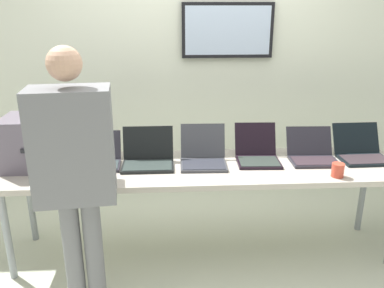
{
  "coord_description": "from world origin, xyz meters",
  "views": [
    {
      "loc": [
        -0.24,
        -2.73,
        1.85
      ],
      "look_at": [
        -0.08,
        0.03,
        0.89
      ],
      "focal_mm": 37.37,
      "sensor_mm": 36.0,
      "label": 1
    }
  ],
  "objects_px": {
    "laptop_station_1": "(148,157)",
    "person": "(75,165)",
    "laptop_station_5": "(361,151)",
    "workbench": "(203,172)",
    "equipment_box": "(33,142)",
    "laptop_station_0": "(97,158)",
    "laptop_station_4": "(312,153)",
    "laptop_station_3": "(257,153)",
    "laptop_station_2": "(204,155)",
    "coffee_mug": "(338,170)"
  },
  "relations": [
    {
      "from": "laptop_station_1",
      "to": "person",
      "type": "bearing_deg",
      "value": -118.76
    },
    {
      "from": "laptop_station_1",
      "to": "laptop_station_5",
      "type": "relative_size",
      "value": 1.01
    },
    {
      "from": "workbench",
      "to": "equipment_box",
      "type": "height_order",
      "value": "equipment_box"
    },
    {
      "from": "equipment_box",
      "to": "laptop_station_0",
      "type": "height_order",
      "value": "equipment_box"
    },
    {
      "from": "equipment_box",
      "to": "person",
      "type": "relative_size",
      "value": 0.24
    },
    {
      "from": "workbench",
      "to": "laptop_station_4",
      "type": "xyz_separation_m",
      "value": [
        0.84,
        0.07,
        0.1
      ]
    },
    {
      "from": "workbench",
      "to": "laptop_station_3",
      "type": "relative_size",
      "value": 7.8
    },
    {
      "from": "laptop_station_1",
      "to": "laptop_station_2",
      "type": "bearing_deg",
      "value": 1.02
    },
    {
      "from": "laptop_station_5",
      "to": "laptop_station_1",
      "type": "bearing_deg",
      "value": -178.6
    },
    {
      "from": "laptop_station_3",
      "to": "person",
      "type": "distance_m",
      "value": 1.41
    },
    {
      "from": "person",
      "to": "laptop_station_2",
      "type": "bearing_deg",
      "value": 40.93
    },
    {
      "from": "laptop_station_2",
      "to": "equipment_box",
      "type": "bearing_deg",
      "value": 179.47
    },
    {
      "from": "laptop_station_3",
      "to": "laptop_station_4",
      "type": "height_order",
      "value": "laptop_station_3"
    },
    {
      "from": "laptop_station_2",
      "to": "person",
      "type": "height_order",
      "value": "person"
    },
    {
      "from": "equipment_box",
      "to": "laptop_station_0",
      "type": "distance_m",
      "value": 0.47
    },
    {
      "from": "laptop_station_1",
      "to": "person",
      "type": "height_order",
      "value": "person"
    },
    {
      "from": "equipment_box",
      "to": "coffee_mug",
      "type": "bearing_deg",
      "value": -8.48
    },
    {
      "from": "person",
      "to": "workbench",
      "type": "bearing_deg",
      "value": 38.61
    },
    {
      "from": "laptop_station_0",
      "to": "laptop_station_4",
      "type": "xyz_separation_m",
      "value": [
        1.63,
        0.0,
        0.0
      ]
    },
    {
      "from": "equipment_box",
      "to": "laptop_station_5",
      "type": "height_order",
      "value": "equipment_box"
    },
    {
      "from": "equipment_box",
      "to": "laptop_station_5",
      "type": "xyz_separation_m",
      "value": [
        2.47,
        0.02,
        -0.13
      ]
    },
    {
      "from": "laptop_station_5",
      "to": "coffee_mug",
      "type": "height_order",
      "value": "laptop_station_5"
    },
    {
      "from": "workbench",
      "to": "laptop_station_1",
      "type": "relative_size",
      "value": 7.85
    },
    {
      "from": "laptop_station_1",
      "to": "laptop_station_4",
      "type": "xyz_separation_m",
      "value": [
        1.25,
        0.02,
        -0.01
      ]
    },
    {
      "from": "person",
      "to": "coffee_mug",
      "type": "distance_m",
      "value": 1.74
    },
    {
      "from": "laptop_station_5",
      "to": "coffee_mug",
      "type": "xyz_separation_m",
      "value": [
        -0.33,
        -0.34,
        -0.01
      ]
    },
    {
      "from": "laptop_station_1",
      "to": "person",
      "type": "relative_size",
      "value": 0.23
    },
    {
      "from": "equipment_box",
      "to": "person",
      "type": "height_order",
      "value": "person"
    },
    {
      "from": "workbench",
      "to": "person",
      "type": "distance_m",
      "value": 1.05
    },
    {
      "from": "laptop_station_4",
      "to": "workbench",
      "type": "bearing_deg",
      "value": -175.14
    },
    {
      "from": "coffee_mug",
      "to": "person",
      "type": "bearing_deg",
      "value": -167.6
    },
    {
      "from": "laptop_station_2",
      "to": "laptop_station_4",
      "type": "relative_size",
      "value": 1.01
    },
    {
      "from": "equipment_box",
      "to": "laptop_station_4",
      "type": "xyz_separation_m",
      "value": [
        2.08,
        0.0,
        -0.13
      ]
    },
    {
      "from": "laptop_station_4",
      "to": "person",
      "type": "xyz_separation_m",
      "value": [
        -1.62,
        -0.69,
        0.22
      ]
    },
    {
      "from": "laptop_station_1",
      "to": "laptop_station_4",
      "type": "bearing_deg",
      "value": 0.92
    },
    {
      "from": "laptop_station_0",
      "to": "coffee_mug",
      "type": "bearing_deg",
      "value": -10.68
    },
    {
      "from": "equipment_box",
      "to": "laptop_station_2",
      "type": "distance_m",
      "value": 1.25
    },
    {
      "from": "laptop_station_0",
      "to": "laptop_station_3",
      "type": "xyz_separation_m",
      "value": [
        1.21,
        0.02,
        0.01
      ]
    },
    {
      "from": "laptop_station_1",
      "to": "laptop_station_4",
      "type": "relative_size",
      "value": 1.05
    },
    {
      "from": "workbench",
      "to": "laptop_station_5",
      "type": "height_order",
      "value": "laptop_station_5"
    },
    {
      "from": "workbench",
      "to": "laptop_station_5",
      "type": "distance_m",
      "value": 1.24
    },
    {
      "from": "laptop_station_5",
      "to": "person",
      "type": "relative_size",
      "value": 0.22
    },
    {
      "from": "laptop_station_2",
      "to": "laptop_station_1",
      "type": "bearing_deg",
      "value": -178.98
    },
    {
      "from": "laptop_station_2",
      "to": "coffee_mug",
      "type": "distance_m",
      "value": 0.95
    },
    {
      "from": "laptop_station_0",
      "to": "laptop_station_3",
      "type": "height_order",
      "value": "laptop_station_3"
    },
    {
      "from": "laptop_station_4",
      "to": "person",
      "type": "height_order",
      "value": "person"
    },
    {
      "from": "laptop_station_3",
      "to": "laptop_station_4",
      "type": "bearing_deg",
      "value": -2.89
    },
    {
      "from": "laptop_station_0",
      "to": "laptop_station_1",
      "type": "relative_size",
      "value": 0.96
    },
    {
      "from": "laptop_station_3",
      "to": "laptop_station_5",
      "type": "height_order",
      "value": "laptop_station_3"
    },
    {
      "from": "laptop_station_2",
      "to": "laptop_station_3",
      "type": "distance_m",
      "value": 0.42
    }
  ]
}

